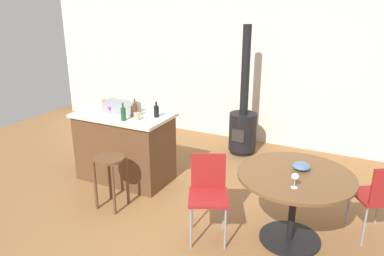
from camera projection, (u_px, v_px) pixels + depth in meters
ground_plane at (165, 215)px, 4.37m from camera, size 8.80×8.80×0.00m
back_wall at (247, 63)px, 6.33m from camera, size 8.00×0.10×2.70m
kitchen_island at (125, 146)px, 5.12m from camera, size 1.28×0.73×0.94m
wooden_stool at (110, 170)px, 4.41m from camera, size 0.35×0.35×0.64m
dining_table at (294, 190)px, 3.74m from camera, size 1.14×1.14×0.75m
folding_chair_near at (380, 195)px, 3.77m from camera, size 0.55×0.55×0.87m
folding_chair_far at (208, 190)px, 3.85m from camera, size 0.53×0.53×0.88m
wood_stove at (243, 124)px, 5.98m from camera, size 0.44×0.45×2.03m
toolbox at (122, 107)px, 5.01m from camera, size 0.45×0.24×0.16m
bottle_0 at (156, 111)px, 4.81m from camera, size 0.06×0.06×0.20m
bottle_1 at (123, 114)px, 4.67m from camera, size 0.06×0.06×0.22m
bottle_2 at (135, 110)px, 4.81m from camera, size 0.06×0.06×0.24m
cup_0 at (105, 104)px, 5.24m from camera, size 0.12×0.08×0.11m
cup_1 at (137, 116)px, 4.72m from camera, size 0.11×0.08×0.09m
wine_glass at (295, 177)px, 3.39m from camera, size 0.07×0.07×0.14m
serving_bowl at (301, 166)px, 3.78m from camera, size 0.18×0.18×0.07m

